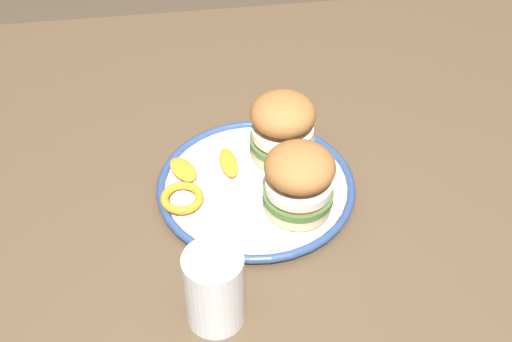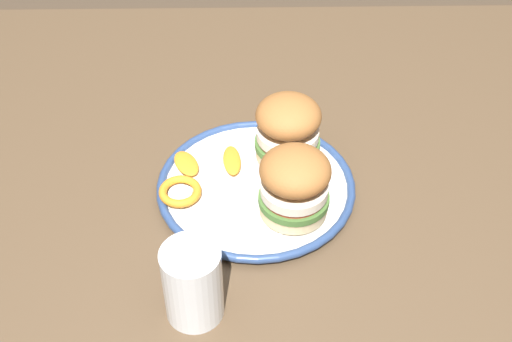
# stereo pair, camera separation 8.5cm
# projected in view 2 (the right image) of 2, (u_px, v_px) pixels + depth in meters

# --- Properties ---
(dining_table) EXTENTS (1.25, 1.09, 0.73)m
(dining_table) POSITION_uv_depth(u_px,v_px,m) (272.00, 245.00, 1.01)
(dining_table) COLOR brown
(dining_table) RESTS_ON ground
(dinner_plate) EXTENTS (0.28, 0.28, 0.02)m
(dinner_plate) POSITION_uv_depth(u_px,v_px,m) (256.00, 187.00, 0.97)
(dinner_plate) COLOR white
(dinner_plate) RESTS_ON dining_table
(sandwich_half_left) EXTENTS (0.10, 0.10, 0.10)m
(sandwich_half_left) POSITION_uv_depth(u_px,v_px,m) (288.00, 129.00, 0.97)
(sandwich_half_left) COLOR beige
(sandwich_half_left) RESTS_ON dinner_plate
(sandwich_half_right) EXTENTS (0.10, 0.10, 0.10)m
(sandwich_half_right) POSITION_uv_depth(u_px,v_px,m) (295.00, 183.00, 0.89)
(sandwich_half_right) COLOR beige
(sandwich_half_right) RESTS_ON dinner_plate
(orange_peel_curled) EXTENTS (0.08, 0.08, 0.01)m
(orange_peel_curled) POSITION_uv_depth(u_px,v_px,m) (180.00, 191.00, 0.94)
(orange_peel_curled) COLOR orange
(orange_peel_curled) RESTS_ON dinner_plate
(orange_peel_strip_long) EXTENTS (0.03, 0.06, 0.01)m
(orange_peel_strip_long) POSITION_uv_depth(u_px,v_px,m) (232.00, 160.00, 0.99)
(orange_peel_strip_long) COLOR orange
(orange_peel_strip_long) RESTS_ON dinner_plate
(orange_peel_strip_short) EXTENTS (0.05, 0.06, 0.01)m
(orange_peel_strip_short) POSITION_uv_depth(u_px,v_px,m) (186.00, 163.00, 0.98)
(orange_peel_strip_short) COLOR orange
(orange_peel_strip_short) RESTS_ON dinner_plate
(drinking_glass) EXTENTS (0.07, 0.07, 0.11)m
(drinking_glass) POSITION_uv_depth(u_px,v_px,m) (193.00, 287.00, 0.79)
(drinking_glass) COLOR white
(drinking_glass) RESTS_ON dining_table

